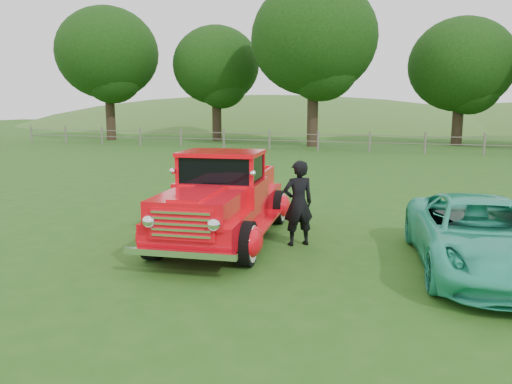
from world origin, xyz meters
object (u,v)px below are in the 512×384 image
(tree_far_west, at_px, (107,54))
(red_pickup, at_px, (223,200))
(tree_mid_west, at_px, (216,66))
(man, at_px, (298,203))
(teal_sedan, at_px, (481,235))
(tree_near_west, at_px, (314,39))
(tree_near_east, at_px, (461,65))

(tree_far_west, distance_m, red_pickup, 31.39)
(tree_mid_west, bearing_deg, man, -64.03)
(tree_far_west, relative_size, teal_sedan, 2.33)
(man, bearing_deg, red_pickup, -31.80)
(man, bearing_deg, teal_sedan, 134.97)
(tree_near_west, xyz_separation_m, red_pickup, (3.20, -23.17, -6.00))
(tree_near_east, bearing_deg, man, -99.01)
(tree_far_west, relative_size, red_pickup, 1.93)
(tree_near_east, distance_m, red_pickup, 28.13)
(tree_near_west, relative_size, tree_near_east, 1.25)
(tree_mid_west, relative_size, red_pickup, 1.65)
(tree_near_west, xyz_separation_m, tree_near_east, (9.00, 4.00, -1.55))
(tree_mid_west, relative_size, teal_sedan, 1.99)
(tree_near_east, relative_size, teal_sedan, 1.96)
(tree_mid_west, xyz_separation_m, tree_near_west, (8.00, -3.00, 1.25))
(tree_mid_west, height_order, tree_near_east, tree_mid_west)
(tree_far_west, xyz_separation_m, teal_sedan, (23.86, -24.64, -5.90))
(tree_near_west, relative_size, teal_sedan, 2.45)
(tree_far_west, distance_m, tree_near_west, 16.03)
(tree_far_west, relative_size, man, 6.07)
(tree_near_west, height_order, red_pickup, tree_near_west)
(tree_far_west, bearing_deg, red_pickup, -51.53)
(tree_near_west, distance_m, tree_near_east, 9.97)
(teal_sedan, bearing_deg, tree_mid_west, 112.74)
(tree_mid_west, bearing_deg, teal_sedan, -59.24)
(tree_mid_west, bearing_deg, tree_near_east, 3.37)
(red_pickup, relative_size, teal_sedan, 1.21)
(tree_far_west, bearing_deg, tree_near_east, 6.84)
(tree_near_east, bearing_deg, tree_far_west, -173.16)
(tree_far_west, distance_m, tree_mid_west, 8.30)
(tree_mid_west, xyz_separation_m, red_pickup, (11.20, -26.17, -4.75))
(tree_near_west, height_order, man, tree_near_west)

